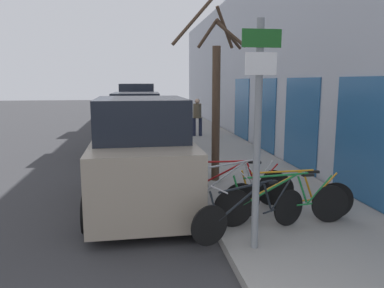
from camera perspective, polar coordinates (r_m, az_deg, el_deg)
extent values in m
plane|color=#333335|center=(13.02, -7.23, -1.89)|extent=(80.00, 80.00, 0.00)
cube|color=gray|center=(16.02, 1.84, 0.61)|extent=(3.20, 32.00, 0.15)
cube|color=#B2B7C1|center=(16.25, 8.11, 11.88)|extent=(0.20, 32.00, 6.50)
cube|color=#26598C|center=(8.23, 24.67, 0.56)|extent=(0.03, 2.07, 2.51)
cube|color=#26598C|center=(10.78, 16.18, 2.99)|extent=(0.03, 2.07, 2.51)
cube|color=#26598C|center=(13.48, 10.99, 4.45)|extent=(0.03, 2.07, 2.51)
cube|color=#26598C|center=(16.26, 7.54, 5.39)|extent=(0.03, 2.07, 2.51)
cylinder|color=gray|center=(5.34, 9.92, 0.86)|extent=(0.10, 0.10, 3.26)
cube|color=#19591E|center=(5.25, 10.58, 15.57)|extent=(0.55, 0.02, 0.24)
cube|color=white|center=(5.22, 10.47, 11.95)|extent=(0.44, 0.02, 0.30)
cylinder|color=black|center=(5.67, 2.69, -12.31)|extent=(0.59, 0.26, 0.62)
cylinder|color=black|center=(6.61, 14.50, -9.39)|extent=(0.59, 0.26, 0.62)
cylinder|color=black|center=(5.89, 7.64, -8.54)|extent=(0.84, 0.36, 0.51)
cylinder|color=black|center=(5.88, 8.30, -6.39)|extent=(0.97, 0.41, 0.08)
cylinder|color=black|center=(6.21, 11.44, -7.92)|extent=(0.19, 0.10, 0.45)
cylinder|color=black|center=(6.42, 12.71, -9.67)|extent=(0.53, 0.23, 0.08)
cylinder|color=black|center=(6.40, 13.31, -7.69)|extent=(0.40, 0.18, 0.50)
cylinder|color=black|center=(5.62, 3.40, -9.64)|extent=(0.19, 0.10, 0.54)
cube|color=black|center=(6.20, 12.06, -5.69)|extent=(0.22, 0.15, 0.04)
cylinder|color=#99999E|center=(5.58, 4.11, -6.94)|extent=(0.18, 0.42, 0.02)
cylinder|color=black|center=(6.37, 6.26, -9.67)|extent=(0.66, 0.05, 0.66)
cylinder|color=black|center=(6.95, 20.28, -8.57)|extent=(0.66, 0.05, 0.66)
cylinder|color=#197233|center=(6.46, 11.91, -6.74)|extent=(0.96, 0.06, 0.54)
cylinder|color=#197233|center=(6.42, 12.70, -4.73)|extent=(1.11, 0.07, 0.09)
cylinder|color=#197233|center=(6.66, 16.46, -6.65)|extent=(0.21, 0.04, 0.47)
cylinder|color=#197233|center=(6.82, 18.03, -8.58)|extent=(0.60, 0.05, 0.08)
cylinder|color=#197233|center=(6.79, 18.79, -6.68)|extent=(0.45, 0.04, 0.53)
cylinder|color=#197233|center=(6.31, 7.07, -7.22)|extent=(0.20, 0.04, 0.57)
cube|color=black|center=(6.63, 17.25, -4.52)|extent=(0.20, 0.09, 0.04)
cylinder|color=#99999E|center=(6.25, 7.89, -4.73)|extent=(0.04, 0.44, 0.02)
cylinder|color=black|center=(6.75, 7.50, -8.61)|extent=(0.65, 0.12, 0.65)
cylinder|color=black|center=(7.19, 20.97, -8.04)|extent=(0.65, 0.12, 0.65)
cylinder|color=orange|center=(6.78, 12.84, -6.01)|extent=(0.94, 0.16, 0.54)
cylinder|color=orange|center=(6.75, 13.61, -4.12)|extent=(1.09, 0.18, 0.08)
cylinder|color=orange|center=(6.94, 17.23, -6.06)|extent=(0.20, 0.06, 0.47)
cylinder|color=orange|center=(7.08, 18.76, -7.97)|extent=(0.59, 0.11, 0.08)
cylinder|color=orange|center=(7.04, 19.50, -6.16)|extent=(0.44, 0.09, 0.52)
cylinder|color=orange|center=(6.68, 8.26, -6.32)|extent=(0.20, 0.06, 0.56)
cube|color=black|center=(6.90, 18.00, -4.04)|extent=(0.21, 0.11, 0.04)
cylinder|color=#99999E|center=(6.63, 9.04, -4.00)|extent=(0.08, 0.44, 0.02)
cylinder|color=black|center=(6.63, -0.56, -8.64)|extent=(0.68, 0.25, 0.70)
cylinder|color=black|center=(7.58, 12.04, -6.50)|extent=(0.68, 0.25, 0.70)
cylinder|color=#B7B7BC|center=(6.85, 4.61, -5.22)|extent=(0.98, 0.35, 0.58)
cylinder|color=#B7B7BC|center=(6.84, 5.30, -3.13)|extent=(1.14, 0.41, 0.09)
cylinder|color=#B7B7BC|center=(7.18, 8.69, -4.83)|extent=(0.22, 0.10, 0.51)
cylinder|color=#B7B7BC|center=(7.38, 10.09, -6.66)|extent=(0.62, 0.23, 0.08)
cylinder|color=#B7B7BC|center=(7.37, 10.72, -4.72)|extent=(0.47, 0.18, 0.56)
cylinder|color=#B7B7BC|center=(6.58, 0.15, -6.05)|extent=(0.21, 0.10, 0.61)
cube|color=black|center=(7.17, 9.34, -2.68)|extent=(0.21, 0.14, 0.04)
cylinder|color=#99999E|center=(6.55, 0.87, -3.43)|extent=(0.16, 0.43, 0.02)
cylinder|color=black|center=(7.54, -0.02, -6.55)|extent=(0.65, 0.19, 0.66)
cylinder|color=black|center=(7.58, 12.80, -6.71)|extent=(0.65, 0.19, 0.66)
cylinder|color=red|center=(7.43, 4.83, -4.39)|extent=(0.92, 0.26, 0.54)
cylinder|color=red|center=(7.38, 5.50, -2.67)|extent=(1.07, 0.30, 0.09)
cylinder|color=red|center=(7.45, 9.03, -4.63)|extent=(0.20, 0.08, 0.47)
cylinder|color=red|center=(7.54, 10.58, -6.53)|extent=(0.58, 0.17, 0.08)
cylinder|color=red|center=(7.48, 11.27, -4.84)|extent=(0.44, 0.13, 0.53)
cylinder|color=red|center=(7.46, 0.62, -4.50)|extent=(0.20, 0.08, 0.57)
cube|color=black|center=(7.40, 9.73, -2.76)|extent=(0.21, 0.13, 0.04)
cylinder|color=#99999E|center=(7.39, 1.28, -2.41)|extent=(0.13, 0.43, 0.02)
cube|color=gray|center=(7.81, -7.67, -3.50)|extent=(1.97, 4.27, 1.28)
cube|color=black|center=(7.48, -7.80, 3.95)|extent=(1.74, 2.23, 0.79)
cylinder|color=black|center=(9.23, -13.80, -4.79)|extent=(0.23, 0.66, 0.65)
cylinder|color=black|center=(9.28, -2.01, -4.44)|extent=(0.23, 0.66, 0.65)
cylinder|color=black|center=(6.72, -15.40, -10.30)|extent=(0.23, 0.66, 0.65)
cylinder|color=black|center=(6.79, 0.96, -9.75)|extent=(0.23, 0.66, 0.65)
cube|color=black|center=(13.54, -8.38, 1.78)|extent=(1.91, 4.36, 1.18)
cube|color=black|center=(13.27, -8.51, 5.96)|extent=(1.66, 2.29, 0.82)
cylinder|color=black|center=(14.98, -11.56, 0.69)|extent=(0.24, 0.62, 0.61)
cylinder|color=black|center=(14.93, -4.80, 0.82)|extent=(0.24, 0.62, 0.61)
cylinder|color=black|center=(12.36, -12.60, -1.22)|extent=(0.24, 0.62, 0.61)
cylinder|color=black|center=(12.30, -4.40, -1.06)|extent=(0.24, 0.62, 0.61)
cube|color=#B2B7BC|center=(19.44, -8.17, 4.26)|extent=(2.07, 4.83, 1.26)
cube|color=black|center=(19.18, -8.28, 7.58)|extent=(1.77, 2.55, 1.01)
cylinder|color=black|center=(21.01, -10.42, 3.24)|extent=(0.25, 0.63, 0.62)
cylinder|color=black|center=(20.93, -5.47, 3.33)|extent=(0.25, 0.63, 0.62)
cylinder|color=black|center=(18.11, -11.22, 2.22)|extent=(0.25, 0.63, 0.62)
cylinder|color=black|center=(18.01, -5.48, 2.32)|extent=(0.25, 0.63, 0.62)
cylinder|color=#1E2338|center=(16.73, 1.28, 2.64)|extent=(0.15, 0.15, 0.80)
cylinder|color=#1E2338|center=(16.67, 0.32, 2.62)|extent=(0.15, 0.15, 0.80)
cylinder|color=brown|center=(16.62, 0.81, 5.08)|extent=(0.37, 0.37, 0.63)
sphere|color=tan|center=(16.60, 0.81, 6.55)|extent=(0.22, 0.22, 0.22)
cylinder|color=#4C3828|center=(9.07, 3.66, 4.46)|extent=(0.20, 0.20, 3.23)
cylinder|color=#4C3828|center=(9.45, 5.65, 16.28)|extent=(0.80, 0.63, 0.66)
cylinder|color=#4C3828|center=(9.37, 5.01, 17.24)|extent=(0.58, 0.51, 0.93)
cylinder|color=#4C3828|center=(9.28, 2.36, 16.40)|extent=(0.46, 0.54, 0.64)
cylinder|color=#4C3828|center=(8.98, 0.45, 18.57)|extent=(1.12, 0.22, 1.24)
cylinder|color=#4C3828|center=(9.20, 6.00, 16.24)|extent=(0.76, 0.13, 0.59)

